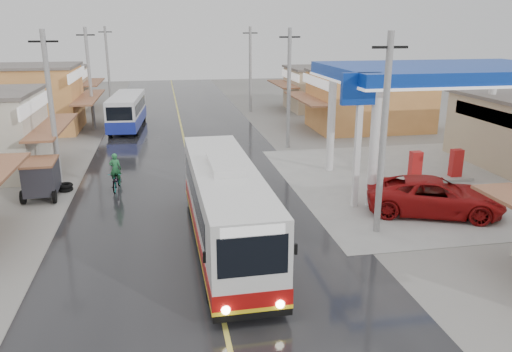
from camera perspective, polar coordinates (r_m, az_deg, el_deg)
The scene contains 12 objects.
ground at distance 19.66m, azimuth -5.63°, elevation -7.83°, with size 120.00×120.00×0.00m, color slate.
road at distance 33.84m, azimuth -7.94°, elevation 2.78°, with size 12.00×90.00×0.02m, color black.
centre_line at distance 33.84m, azimuth -7.94°, elevation 2.81°, with size 0.15×90.00×0.01m, color #D8CC4C.
shopfronts_right at distance 34.99m, azimuth 17.70°, elevation 2.59°, with size 11.00×44.00×4.80m, color beige, non-canonical shape.
utility_poles_left at distance 35.24m, azimuth -19.47°, elevation 2.51°, with size 1.60×50.00×8.00m, color gray, non-canonical shape.
utility_poles_right at distance 34.84m, azimuth 3.65°, elevation 3.31°, with size 1.60×36.00×8.00m, color gray, non-canonical shape.
coach_bus at distance 18.81m, azimuth -3.55°, elevation -3.47°, with size 2.64×11.06×3.44m.
second_bus at distance 42.05m, azimuth -14.53°, elevation 7.22°, with size 2.79×8.34×2.72m.
jeepney at distance 23.78m, azimuth 19.72°, elevation -2.18°, with size 2.74×5.94×1.65m, color #9B0F10.
cyclist at distance 26.62m, azimuth -15.66°, elevation -0.18°, with size 0.83×1.90×1.99m.
tricycle_near at distance 26.52m, azimuth -23.36°, elevation -0.07°, with size 1.72×2.47×1.89m.
tyre_stack at distance 27.41m, azimuth -20.95°, elevation -1.20°, with size 0.76×0.76×0.39m.
Camera 1 is at (-1.39, -17.80, 8.23)m, focal length 35.00 mm.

